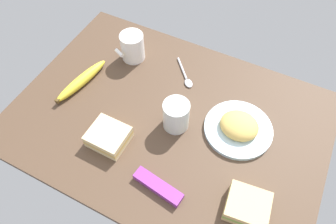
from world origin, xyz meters
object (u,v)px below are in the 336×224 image
sandwich_main (109,137)px  sandwich_side (247,206)px  plate_of_food (239,127)px  glass_of_milk (176,116)px  snack_bar (158,186)px  spoon (186,77)px  banana (81,81)px  coffee_mug_black (132,46)px

sandwich_main → sandwich_side: same height
plate_of_food → sandwich_main: (-30.69, -19.34, 0.61)cm
plate_of_food → glass_of_milk: (-16.66, -6.15, 2.38)cm
glass_of_milk → snack_bar: glass_of_milk is taller
sandwich_main → sandwich_side: (39.95, -1.19, -0.00)cm
spoon → sandwich_main: bearing=-106.7°
sandwich_main → spoon: 31.87cm
plate_of_food → spoon: size_ratio=1.80×
sandwich_side → banana: (-58.85, 14.65, -0.58)cm
coffee_mug_black → snack_bar: bearing=-52.0°
spoon → banana: bearing=-148.7°
banana → snack_bar: 42.12cm
sandwich_main → banana: bearing=144.5°
sandwich_side → snack_bar: (-21.51, -4.81, -1.20)cm
sandwich_main → sandwich_side: size_ratio=0.95×
sandwich_main → snack_bar: size_ratio=0.77×
glass_of_milk → banana: bearing=179.5°
plate_of_food → spoon: bearing=152.7°
coffee_mug_black → sandwich_side: coffee_mug_black is taller
sandwich_main → spoon: size_ratio=0.97×
glass_of_milk → plate_of_food: bearing=20.2°
plate_of_food → sandwich_side: 22.53cm
plate_of_food → spoon: plate_of_food is taller
plate_of_food → snack_bar: bearing=-115.8°
coffee_mug_black → spoon: 20.06cm
sandwich_side → banana: 60.65cm
coffee_mug_black → sandwich_main: (10.43, -30.94, -2.62)cm
glass_of_milk → banana: size_ratio=0.44×
glass_of_milk → coffee_mug_black: bearing=144.0°
plate_of_food → coffee_mug_black: size_ratio=1.98×
banana → sandwich_main: bearing=-35.5°
coffee_mug_black → sandwich_main: coffee_mug_black is taller
glass_of_milk → snack_bar: (4.42, -19.20, -2.97)cm
glass_of_milk → snack_bar: size_ratio=0.68×
sandwich_main → snack_bar: sandwich_main is taller
coffee_mug_black → glass_of_milk: size_ratio=1.06×
sandwich_main → plate_of_food: bearing=32.2°
plate_of_food → spoon: (-21.56, 11.14, -1.21)cm
coffee_mug_black → sandwich_side: size_ratio=0.89×
sandwich_main → glass_of_milk: (14.02, 13.19, 1.77)cm
banana → spoon: banana is taller
plate_of_food → sandwich_main: bearing=-147.8°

